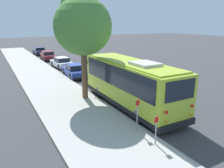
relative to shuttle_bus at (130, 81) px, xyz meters
name	(u,v)px	position (x,y,z in m)	size (l,w,h in m)	color
ground_plane	(124,100)	(1.08, -0.29, -1.75)	(160.00, 160.00, 0.00)	#3D3D3F
sidewalk_slab	(74,109)	(1.08, 3.64, -1.68)	(80.00, 4.42, 0.15)	#B2AFA8
curb_strip	(105,103)	(1.08, 1.36, -1.68)	(80.00, 0.14, 0.15)	#9D9A94
shuttle_bus	(130,81)	(0.00, 0.00, 0.00)	(9.19, 2.64, 3.27)	#ADC633
parked_sedan_blue	(75,71)	(9.95, 0.33, -1.14)	(4.43, 1.99, 1.32)	navy
parked_sedan_white	(61,63)	(15.46, 0.09, -1.15)	(4.26, 1.96, 1.30)	silver
parked_sedan_maroon	(48,56)	(22.49, 0.15, -1.13)	(4.77, 2.03, 1.33)	maroon
parked_sedan_navy	(39,51)	(28.73, 0.13, -1.14)	(4.19, 1.85, 1.31)	#19234C
street_tree	(82,23)	(2.78, 2.15, 3.77)	(3.98, 3.98, 7.71)	brown
sign_post_near	(156,130)	(-4.90, 1.84, -0.90)	(0.06, 0.22, 1.35)	gray
sign_post_far	(137,115)	(-3.45, 1.84, -0.74)	(0.06, 0.22, 1.67)	gray
lane_stripe_mid	(171,100)	(-0.56, -3.30, -1.75)	(2.40, 0.14, 0.01)	silver
lane_stripe_ahead	(127,82)	(5.44, -3.30, -1.75)	(2.40, 0.14, 0.01)	silver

